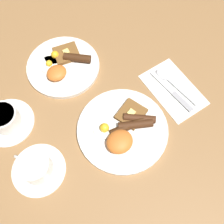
% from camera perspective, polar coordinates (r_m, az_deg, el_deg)
% --- Properties ---
extents(ground_plane, '(3.00, 3.00, 0.00)m').
position_cam_1_polar(ground_plane, '(0.82, 2.28, -4.07)').
color(ground_plane, olive).
extents(breakfast_plate_near, '(0.28, 0.28, 0.05)m').
position_cam_1_polar(breakfast_plate_near, '(0.80, 2.47, -3.85)').
color(breakfast_plate_near, white).
rests_on(breakfast_plate_near, ground_plane).
extents(breakfast_plate_far, '(0.25, 0.25, 0.05)m').
position_cam_1_polar(breakfast_plate_far, '(0.93, -10.64, 9.99)').
color(breakfast_plate_far, white).
rests_on(breakfast_plate_far, ground_plane).
extents(teacup_near, '(0.16, 0.16, 0.08)m').
position_cam_1_polar(teacup_near, '(0.78, -16.24, -11.49)').
color(teacup_near, white).
rests_on(teacup_near, ground_plane).
extents(teacup_far, '(0.16, 0.16, 0.07)m').
position_cam_1_polar(teacup_far, '(0.87, -22.26, -1.43)').
color(teacup_far, white).
rests_on(teacup_far, ground_plane).
extents(napkin, '(0.15, 0.22, 0.01)m').
position_cam_1_polar(napkin, '(0.90, 13.21, 4.80)').
color(napkin, white).
rests_on(napkin, ground_plane).
extents(knife, '(0.02, 0.19, 0.01)m').
position_cam_1_polar(knife, '(0.89, 13.21, 4.06)').
color(knife, silver).
rests_on(knife, napkin).
extents(spoon, '(0.04, 0.18, 0.01)m').
position_cam_1_polar(spoon, '(0.91, 11.76, 7.33)').
color(spoon, silver).
rests_on(spoon, napkin).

